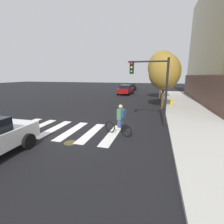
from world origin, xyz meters
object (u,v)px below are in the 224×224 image
(cyclist, at_px, (120,120))
(street_tree_mid, at_px, (162,67))
(sedan_mid, at_px, (126,89))
(traffic_light_near, at_px, (153,81))
(manhole_cover, at_px, (70,143))
(street_tree_near, at_px, (165,72))
(sedan_far, at_px, (131,86))
(fire_hydrant, at_px, (171,102))

(cyclist, bearing_deg, street_tree_mid, 81.18)
(sedan_mid, distance_m, traffic_light_near, 17.19)
(manhole_cover, xyz_separation_m, street_tree_near, (4.45, 9.62, 3.48))
(cyclist, height_order, street_tree_mid, street_tree_mid)
(sedan_far, distance_m, street_tree_mid, 14.57)
(traffic_light_near, bearing_deg, manhole_cover, -132.42)
(street_tree_near, distance_m, street_tree_mid, 6.36)
(sedan_mid, xyz_separation_m, street_tree_mid, (5.50, -4.38, 3.40))
(cyclist, bearing_deg, traffic_light_near, 56.08)
(sedan_far, bearing_deg, traffic_light_near, -78.13)
(sedan_mid, height_order, traffic_light_near, traffic_light_near)
(street_tree_mid, bearing_deg, sedan_mid, 141.48)
(sedan_mid, xyz_separation_m, sedan_far, (-0.41, 8.49, -0.03))
(traffic_light_near, height_order, fire_hydrant, traffic_light_near)
(street_tree_near, bearing_deg, street_tree_mid, 91.54)
(cyclist, xyz_separation_m, traffic_light_near, (1.53, 2.28, 2.02))
(manhole_cover, distance_m, sedan_far, 28.86)
(sedan_far, bearing_deg, sedan_mid, -87.21)
(manhole_cover, height_order, street_tree_near, street_tree_near)
(sedan_mid, distance_m, street_tree_mid, 7.80)
(fire_hydrant, distance_m, street_tree_near, 3.22)
(sedan_far, bearing_deg, cyclist, -82.25)
(traffic_light_near, relative_size, fire_hydrant, 5.38)
(traffic_light_near, height_order, street_tree_mid, street_tree_mid)
(cyclist, xyz_separation_m, street_tree_near, (2.39, 7.96, 2.64))
(manhole_cover, distance_m, traffic_light_near, 6.05)
(street_tree_near, relative_size, street_tree_mid, 0.83)
(traffic_light_near, distance_m, street_tree_near, 5.78)
(fire_hydrant, xyz_separation_m, street_tree_mid, (-1.07, 5.40, 3.68))
(sedan_far, relative_size, cyclist, 2.66)
(cyclist, bearing_deg, manhole_cover, -141.24)
(manhole_cover, xyz_separation_m, sedan_mid, (-1.22, 20.31, 0.81))
(sedan_mid, height_order, fire_hydrant, sedan_mid)
(street_tree_near, bearing_deg, manhole_cover, -114.83)
(fire_hydrant, bearing_deg, sedan_mid, 123.91)
(fire_hydrant, bearing_deg, manhole_cover, -116.94)
(traffic_light_near, distance_m, street_tree_mid, 12.09)
(sedan_far, distance_m, fire_hydrant, 19.56)
(fire_hydrant, bearing_deg, street_tree_mid, 101.25)
(cyclist, relative_size, traffic_light_near, 0.40)
(fire_hydrant, bearing_deg, cyclist, -110.34)
(manhole_cover, relative_size, sedan_mid, 0.14)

